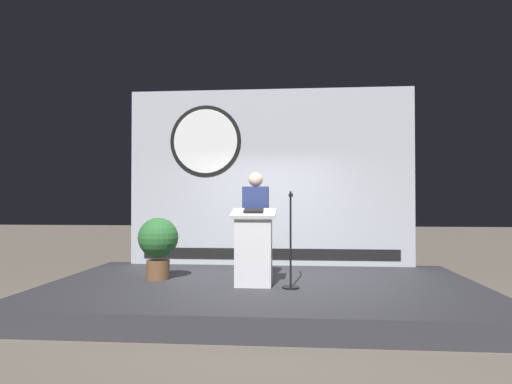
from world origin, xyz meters
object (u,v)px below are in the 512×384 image
at_px(speaker_person, 256,225).
at_px(potted_plant, 158,242).
at_px(podium, 254,248).
at_px(microphone_stand, 291,254).

height_order(speaker_person, potted_plant, speaker_person).
distance_m(podium, speaker_person, 0.57).
distance_m(podium, potted_plant, 1.59).
bearing_deg(speaker_person, microphone_stand, -46.40).
height_order(podium, potted_plant, podium).
xyz_separation_m(podium, potted_plant, (-1.54, 0.39, 0.03)).
relative_size(podium, microphone_stand, 0.82).
height_order(microphone_stand, potted_plant, microphone_stand).
distance_m(podium, microphone_stand, 0.55).
bearing_deg(potted_plant, speaker_person, 3.29).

